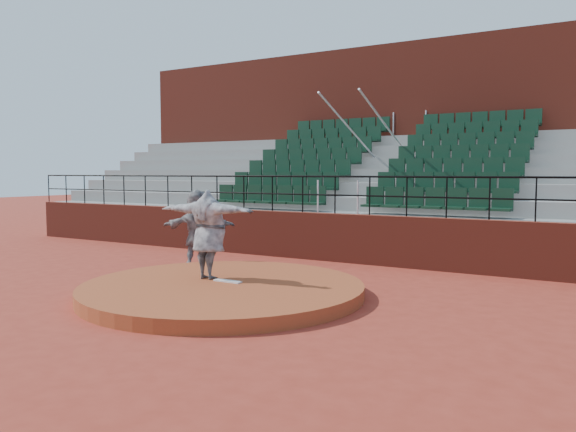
# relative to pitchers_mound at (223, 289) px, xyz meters

# --- Properties ---
(ground) EXTENTS (90.00, 90.00, 0.00)m
(ground) POSITION_rel_pitchers_mound_xyz_m (0.00, 0.00, -0.12)
(ground) COLOR #993222
(ground) RESTS_ON ground
(pitchers_mound) EXTENTS (5.50, 5.50, 0.25)m
(pitchers_mound) POSITION_rel_pitchers_mound_xyz_m (0.00, 0.00, 0.00)
(pitchers_mound) COLOR #A04523
(pitchers_mound) RESTS_ON ground
(pitching_rubber) EXTENTS (0.60, 0.15, 0.03)m
(pitching_rubber) POSITION_rel_pitchers_mound_xyz_m (0.00, 0.15, 0.14)
(pitching_rubber) COLOR white
(pitching_rubber) RESTS_ON pitchers_mound
(boundary_wall) EXTENTS (24.00, 0.30, 1.30)m
(boundary_wall) POSITION_rel_pitchers_mound_xyz_m (0.00, 5.00, 0.53)
(boundary_wall) COLOR maroon
(boundary_wall) RESTS_ON ground
(wall_railing) EXTENTS (24.04, 0.05, 1.03)m
(wall_railing) POSITION_rel_pitchers_mound_xyz_m (0.00, 5.00, 1.90)
(wall_railing) COLOR black
(wall_railing) RESTS_ON boundary_wall
(seating_deck) EXTENTS (24.00, 5.97, 4.63)m
(seating_deck) POSITION_rel_pitchers_mound_xyz_m (0.00, 8.64, 1.33)
(seating_deck) COLOR gray
(seating_deck) RESTS_ON ground
(press_box_facade) EXTENTS (24.00, 3.00, 7.10)m
(press_box_facade) POSITION_rel_pitchers_mound_xyz_m (0.00, 12.60, 3.43)
(press_box_facade) COLOR maroon
(press_box_facade) RESTS_ON ground
(pitcher) EXTENTS (2.25, 0.69, 1.81)m
(pitcher) POSITION_rel_pitchers_mound_xyz_m (-0.54, 0.25, 1.03)
(pitcher) COLOR black
(pitcher) RESTS_ON pitchers_mound
(fielder) EXTENTS (1.90, 1.40, 1.99)m
(fielder) POSITION_rel_pitchers_mound_xyz_m (-2.57, 2.35, 0.87)
(fielder) COLOR black
(fielder) RESTS_ON ground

